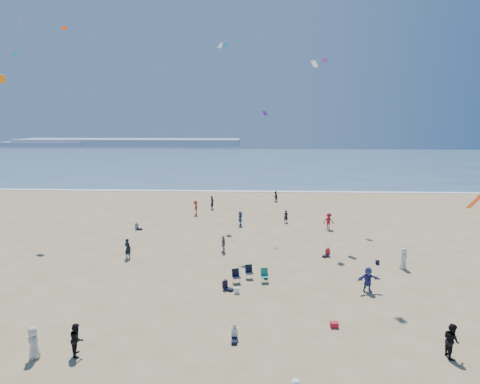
{
  "coord_description": "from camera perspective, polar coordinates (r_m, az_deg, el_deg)",
  "views": [
    {
      "loc": [
        3.0,
        -15.91,
        11.26
      ],
      "look_at": [
        2.0,
        8.0,
        6.81
      ],
      "focal_mm": 28.0,
      "sensor_mm": 36.0,
      "label": 1
    }
  ],
  "objects": [
    {
      "name": "kites_aloft",
      "position": [
        29.46,
        17.51,
        15.09
      ],
      "size": [
        43.25,
        46.94,
        27.88
      ],
      "color": "#0BC5D7",
      "rests_on": "ground"
    },
    {
      "name": "headland_far",
      "position": [
        196.53,
        -16.44,
        7.3
      ],
      "size": [
        110.0,
        20.0,
        3.2
      ],
      "primitive_type": "cube",
      "color": "#7A8EA8",
      "rests_on": "ground"
    },
    {
      "name": "ocean",
      "position": [
        111.51,
        0.85,
        4.76
      ],
      "size": [
        220.0,
        100.0,
        0.06
      ],
      "primitive_type": "cube",
      "color": "#476B84",
      "rests_on": "ground"
    },
    {
      "name": "white_tote",
      "position": [
        25.86,
        -0.5,
        -14.78
      ],
      "size": [
        0.35,
        0.2,
        0.4
      ],
      "primitive_type": "cube",
      "color": "white",
      "rests_on": "ground"
    },
    {
      "name": "headland_near",
      "position": [
        208.43,
        -27.41,
        6.55
      ],
      "size": [
        40.0,
        14.0,
        2.0
      ],
      "primitive_type": "cube",
      "color": "#7A8EA8",
      "rests_on": "ground"
    },
    {
      "name": "cooler",
      "position": [
        22.77,
        14.16,
        -19.01
      ],
      "size": [
        0.45,
        0.3,
        0.3
      ],
      "primitive_type": "cube",
      "color": "red",
      "rests_on": "ground"
    },
    {
      "name": "standing_flyers",
      "position": [
        33.56,
        3.5,
        -7.58
      ],
      "size": [
        22.99,
        40.94,
        1.78
      ],
      "color": "black",
      "rests_on": "ground"
    },
    {
      "name": "ground",
      "position": [
        19.72,
        -7.47,
        -24.38
      ],
      "size": [
        220.0,
        220.0,
        0.0
      ],
      "primitive_type": "plane",
      "color": "tan",
      "rests_on": "ground"
    },
    {
      "name": "black_backpack",
      "position": [
        28.12,
        3.97,
        -12.67
      ],
      "size": [
        0.3,
        0.22,
        0.38
      ],
      "primitive_type": "cube",
      "color": "black",
      "rests_on": "ground"
    },
    {
      "name": "seated_group",
      "position": [
        26.15,
        -1.2,
        -13.95
      ],
      "size": [
        19.84,
        30.95,
        0.84
      ],
      "color": "silver",
      "rests_on": "ground"
    },
    {
      "name": "navy_bag",
      "position": [
        32.61,
        20.21,
        -10.02
      ],
      "size": [
        0.28,
        0.18,
        0.34
      ],
      "primitive_type": "cube",
      "color": "black",
      "rests_on": "ground"
    },
    {
      "name": "surf_line",
      "position": [
        62.0,
        -0.41,
        0.12
      ],
      "size": [
        220.0,
        1.2,
        0.08
      ],
      "primitive_type": "cube",
      "color": "white",
      "rests_on": "ground"
    },
    {
      "name": "chair_cluster",
      "position": [
        27.49,
        1.57,
        -12.51
      ],
      "size": [
        2.72,
        1.56,
        1.0
      ],
      "color": "black",
      "rests_on": "ground"
    }
  ]
}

